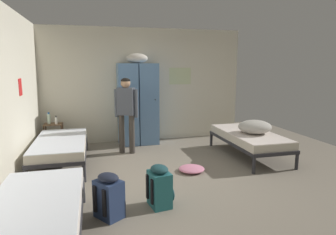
{
  "coord_description": "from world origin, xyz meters",
  "views": [
    {
      "loc": [
        -1.19,
        -4.41,
        1.8
      ],
      "look_at": [
        0.0,
        0.26,
        0.95
      ],
      "focal_mm": 31.55,
      "sensor_mm": 36.0,
      "label": 1
    }
  ],
  "objects_px": {
    "water_bottle": "(49,119)",
    "backpack_teal": "(160,187)",
    "bed_right": "(249,138)",
    "locker_bank": "(138,102)",
    "bed_left_rear": "(61,145)",
    "person_traveler": "(126,108)",
    "shelf_unit": "(54,134)",
    "backpack_navy": "(109,196)",
    "bed_left_front": "(34,212)",
    "bedding_heap": "(255,127)",
    "clothes_pile_pink": "(192,169)",
    "lotion_bottle": "(56,120)"
  },
  "relations": [
    {
      "from": "shelf_unit",
      "to": "backpack_teal",
      "type": "distance_m",
      "value": 3.55
    },
    {
      "from": "locker_bank",
      "to": "water_bottle",
      "type": "xyz_separation_m",
      "value": [
        -1.93,
        -0.04,
        -0.29
      ]
    },
    {
      "from": "water_bottle",
      "to": "bed_left_front",
      "type": "bearing_deg",
      "value": -84.95
    },
    {
      "from": "bed_right",
      "to": "bed_left_front",
      "type": "bearing_deg",
      "value": -148.21
    },
    {
      "from": "lotion_bottle",
      "to": "backpack_teal",
      "type": "height_order",
      "value": "lotion_bottle"
    },
    {
      "from": "bed_left_front",
      "to": "person_traveler",
      "type": "xyz_separation_m",
      "value": [
        1.25,
        3.06,
        0.56
      ]
    },
    {
      "from": "bed_right",
      "to": "backpack_teal",
      "type": "distance_m",
      "value": 2.76
    },
    {
      "from": "bed_left_front",
      "to": "backpack_navy",
      "type": "distance_m",
      "value": 0.88
    },
    {
      "from": "water_bottle",
      "to": "backpack_teal",
      "type": "height_order",
      "value": "water_bottle"
    },
    {
      "from": "bedding_heap",
      "to": "backpack_navy",
      "type": "relative_size",
      "value": 1.17
    },
    {
      "from": "bedding_heap",
      "to": "lotion_bottle",
      "type": "xyz_separation_m",
      "value": [
        -3.83,
        1.55,
        0.03
      ]
    },
    {
      "from": "shelf_unit",
      "to": "bedding_heap",
      "type": "bearing_deg",
      "value": -22.2
    },
    {
      "from": "locker_bank",
      "to": "shelf_unit",
      "type": "height_order",
      "value": "locker_bank"
    },
    {
      "from": "bed_left_rear",
      "to": "person_traveler",
      "type": "height_order",
      "value": "person_traveler"
    },
    {
      "from": "bed_right",
      "to": "backpack_teal",
      "type": "relative_size",
      "value": 3.45
    },
    {
      "from": "backpack_navy",
      "to": "backpack_teal",
      "type": "bearing_deg",
      "value": 11.18
    },
    {
      "from": "bedding_heap",
      "to": "person_traveler",
      "type": "height_order",
      "value": "person_traveler"
    },
    {
      "from": "bed_left_front",
      "to": "backpack_navy",
      "type": "bearing_deg",
      "value": 30.77
    },
    {
      "from": "locker_bank",
      "to": "bedding_heap",
      "type": "xyz_separation_m",
      "value": [
        2.05,
        -1.65,
        -0.35
      ]
    },
    {
      "from": "bed_left_rear",
      "to": "lotion_bottle",
      "type": "relative_size",
      "value": 10.94
    },
    {
      "from": "bed_right",
      "to": "person_traveler",
      "type": "height_order",
      "value": "person_traveler"
    },
    {
      "from": "bed_left_rear",
      "to": "lotion_bottle",
      "type": "xyz_separation_m",
      "value": [
        -0.18,
        1.11,
        0.27
      ]
    },
    {
      "from": "bed_right",
      "to": "bed_left_rear",
      "type": "distance_m",
      "value": 3.61
    },
    {
      "from": "shelf_unit",
      "to": "lotion_bottle",
      "type": "distance_m",
      "value": 0.31
    },
    {
      "from": "bedding_heap",
      "to": "clothes_pile_pink",
      "type": "bearing_deg",
      "value": -162.75
    },
    {
      "from": "bed_left_front",
      "to": "bedding_heap",
      "type": "distance_m",
      "value": 4.23
    },
    {
      "from": "locker_bank",
      "to": "person_traveler",
      "type": "bearing_deg",
      "value": -116.12
    },
    {
      "from": "bed_right",
      "to": "bed_left_front",
      "type": "relative_size",
      "value": 1.0
    },
    {
      "from": "locker_bank",
      "to": "person_traveler",
      "type": "relative_size",
      "value": 1.33
    },
    {
      "from": "bed_right",
      "to": "backpack_teal",
      "type": "bearing_deg",
      "value": -143.03
    },
    {
      "from": "shelf_unit",
      "to": "water_bottle",
      "type": "height_order",
      "value": "water_bottle"
    },
    {
      "from": "shelf_unit",
      "to": "clothes_pile_pink",
      "type": "xyz_separation_m",
      "value": [
        2.45,
        -2.04,
        -0.3
      ]
    },
    {
      "from": "shelf_unit",
      "to": "bed_left_front",
      "type": "bearing_deg",
      "value": -86.15
    },
    {
      "from": "backpack_navy",
      "to": "bed_left_front",
      "type": "bearing_deg",
      "value": -149.23
    },
    {
      "from": "water_bottle",
      "to": "backpack_teal",
      "type": "bearing_deg",
      "value": -61.37
    },
    {
      "from": "lotion_bottle",
      "to": "backpack_navy",
      "type": "relative_size",
      "value": 0.32
    },
    {
      "from": "backpack_navy",
      "to": "backpack_teal",
      "type": "distance_m",
      "value": 0.66
    },
    {
      "from": "locker_bank",
      "to": "bed_left_rear",
      "type": "bearing_deg",
      "value": -143.0
    },
    {
      "from": "person_traveler",
      "to": "backpack_navy",
      "type": "height_order",
      "value": "person_traveler"
    },
    {
      "from": "bed_left_rear",
      "to": "person_traveler",
      "type": "distance_m",
      "value": 1.46
    },
    {
      "from": "locker_bank",
      "to": "bed_left_rear",
      "type": "xyz_separation_m",
      "value": [
        -1.6,
        -1.21,
        -0.59
      ]
    },
    {
      "from": "shelf_unit",
      "to": "bed_left_front",
      "type": "height_order",
      "value": "shelf_unit"
    },
    {
      "from": "shelf_unit",
      "to": "clothes_pile_pink",
      "type": "bearing_deg",
      "value": -39.8
    },
    {
      "from": "locker_bank",
      "to": "water_bottle",
      "type": "height_order",
      "value": "locker_bank"
    },
    {
      "from": "locker_bank",
      "to": "water_bottle",
      "type": "relative_size",
      "value": 8.41
    },
    {
      "from": "locker_bank",
      "to": "bed_left_front",
      "type": "bearing_deg",
      "value": -113.01
    },
    {
      "from": "bed_left_front",
      "to": "water_bottle",
      "type": "height_order",
      "value": "water_bottle"
    },
    {
      "from": "bedding_heap",
      "to": "bed_left_rear",
      "type": "bearing_deg",
      "value": 173.11
    },
    {
      "from": "bed_right",
      "to": "backpack_navy",
      "type": "xyz_separation_m",
      "value": [
        -2.85,
        -1.79,
        -0.12
      ]
    },
    {
      "from": "shelf_unit",
      "to": "person_traveler",
      "type": "xyz_separation_m",
      "value": [
        1.5,
        -0.65,
        0.59
      ]
    }
  ]
}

